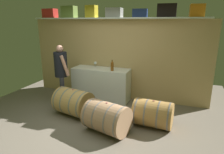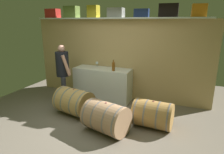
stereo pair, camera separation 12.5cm
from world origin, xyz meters
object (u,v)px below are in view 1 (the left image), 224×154
object	(u,v)px
toolcase_orange	(197,11)
wine_glass	(95,63)
wine_barrel_flank	(107,117)
toolcase_black	(167,10)
toolcase_yellow	(91,11)
toolcase_navy	(140,13)
wine_barrel_far	(153,114)
toolcase_olive	(69,12)
wine_bottle_amber	(112,66)
winemaker_pouring	(61,69)
toolcase_red	(50,13)
wine_barrel_near	(74,102)
toolcase_grey	(114,13)
work_cabinet	(101,84)

from	to	relation	value
toolcase_orange	wine_glass	size ratio (longest dim) A/B	2.22
wine_barrel_flank	toolcase_orange	bearing A→B (deg)	64.87
toolcase_black	wine_glass	bearing A→B (deg)	177.75
toolcase_yellow	toolcase_orange	xyz separation A→B (m)	(2.60, 0.00, -0.02)
toolcase_navy	wine_barrel_flank	size ratio (longest dim) A/B	0.36
toolcase_navy	wine_glass	size ratio (longest dim) A/B	2.58
toolcase_navy	wine_barrel_far	world-z (taller)	toolcase_navy
toolcase_olive	toolcase_yellow	bearing A→B (deg)	-3.38
toolcase_yellow	toolcase_olive	bearing A→B (deg)	-175.92
toolcase_navy	wine_bottle_amber	xyz separation A→B (m)	(-0.61, -0.32, -1.30)
wine_barrel_flank	winemaker_pouring	bearing A→B (deg)	165.24
toolcase_black	toolcase_yellow	bearing A→B (deg)	178.16
toolcase_red	wine_barrel_flank	size ratio (longest dim) A/B	0.41
toolcase_olive	toolcase_yellow	size ratio (longest dim) A/B	1.19
wine_barrel_far	wine_barrel_flank	distance (m)	0.97
toolcase_orange	wine_bottle_amber	bearing A→B (deg)	-175.06
toolcase_red	toolcase_olive	distance (m)	0.64
toolcase_black	wine_barrel_far	bearing A→B (deg)	-93.00
toolcase_black	wine_barrel_near	distance (m)	3.05
wine_glass	wine_barrel_near	bearing A→B (deg)	-88.53
toolcase_grey	toolcase_orange	size ratio (longest dim) A/B	1.30
toolcase_red	toolcase_navy	xyz separation A→B (m)	(2.62, 0.00, -0.03)
toolcase_black	winemaker_pouring	world-z (taller)	toolcase_black
toolcase_red	toolcase_orange	xyz separation A→B (m)	(3.91, 0.00, 0.01)
toolcase_red	toolcase_orange	distance (m)	3.91
toolcase_orange	wine_barrel_near	bearing A→B (deg)	-156.80
wine_barrel_near	wine_barrel_flank	world-z (taller)	wine_barrel_near
toolcase_red	work_cabinet	world-z (taller)	toolcase_red
work_cabinet	wine_barrel_flank	size ratio (longest dim) A/B	1.62
toolcase_olive	wine_glass	distance (m)	1.58
toolcase_orange	wine_bottle_amber	distance (m)	2.35
toolcase_orange	winemaker_pouring	bearing A→B (deg)	-169.36
toolcase_grey	winemaker_pouring	xyz separation A→B (m)	(-1.14, -0.84, -1.38)
toolcase_orange	winemaker_pouring	distance (m)	3.49
toolcase_orange	toolcase_grey	bearing A→B (deg)	175.44
toolcase_orange	toolcase_black	bearing A→B (deg)	175.44
wine_bottle_amber	wine_barrel_near	world-z (taller)	wine_bottle_amber
toolcase_red	toolcase_orange	bearing A→B (deg)	2.66
wine_glass	toolcase_orange	bearing A→B (deg)	-0.30
toolcase_navy	work_cabinet	xyz separation A→B (m)	(-0.98, -0.19, -1.87)
wine_barrel_far	toolcase_yellow	bearing A→B (deg)	150.98
wine_barrel_near	wine_barrel_flank	distance (m)	1.09
toolcase_black	winemaker_pouring	size ratio (longest dim) A/B	0.28
toolcase_olive	wine_bottle_amber	xyz separation A→B (m)	(1.37, -0.32, -1.36)
toolcase_olive	wine_barrel_flank	world-z (taller)	toolcase_olive
toolcase_yellow	toolcase_black	size ratio (longest dim) A/B	0.72
toolcase_olive	toolcase_navy	world-z (taller)	toolcase_olive
toolcase_yellow	toolcase_black	bearing A→B (deg)	4.08
work_cabinet	wine_barrel_near	xyz separation A→B (m)	(-0.22, -1.13, -0.13)
toolcase_red	work_cabinet	bearing A→B (deg)	-3.82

